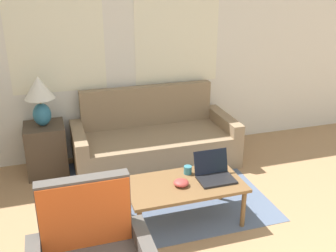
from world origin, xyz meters
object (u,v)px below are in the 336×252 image
(laptop, at_px, (214,173))
(snack_bowl, at_px, (181,183))
(couch, at_px, (154,142))
(coffee_table, at_px, (185,187))
(cup_navy, at_px, (188,170))
(table_lamp, at_px, (40,95))

(laptop, distance_m, snack_bowl, 0.35)
(couch, bearing_deg, laptop, -79.96)
(coffee_table, height_order, cup_navy, cup_navy)
(coffee_table, bearing_deg, couch, 87.05)
(cup_navy, height_order, snack_bowl, cup_navy)
(table_lamp, height_order, snack_bowl, table_lamp)
(couch, distance_m, table_lamp, 1.47)
(laptop, bearing_deg, coffee_table, -179.00)
(snack_bowl, bearing_deg, table_lamp, 128.72)
(laptop, bearing_deg, snack_bowl, -173.42)
(coffee_table, distance_m, laptop, 0.32)
(coffee_table, relative_size, laptop, 3.21)
(couch, height_order, snack_bowl, couch)
(couch, bearing_deg, table_lamp, 175.33)
(table_lamp, xyz_separation_m, cup_navy, (1.31, -1.26, -0.51))
(table_lamp, distance_m, cup_navy, 1.89)
(couch, relative_size, table_lamp, 3.41)
(table_lamp, distance_m, snack_bowl, 1.94)
(coffee_table, xyz_separation_m, laptop, (0.30, 0.01, 0.10))
(laptop, bearing_deg, couch, 100.04)
(couch, relative_size, cup_navy, 24.97)
(laptop, relative_size, snack_bowl, 2.40)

